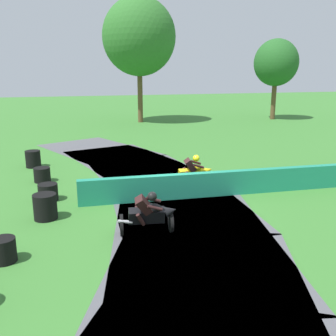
{
  "coord_description": "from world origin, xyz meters",
  "views": [
    {
      "loc": [
        -3.8,
        -12.21,
        4.45
      ],
      "look_at": [
        -0.0,
        0.95,
        0.9
      ],
      "focal_mm": 39.92,
      "sensor_mm": 36.0,
      "label": 1
    }
  ],
  "objects_px": {
    "tire_stack_extra_b": "(33,159)",
    "traffic_cone": "(288,173)",
    "tire_stack_mid_a": "(4,250)",
    "tire_stack_extra_a": "(42,175)",
    "motorcycle_chase_yellow": "(193,172)",
    "tire_stack_mid_b": "(45,207)",
    "motorcycle_lead_black": "(149,214)",
    "tire_stack_far": "(48,192)"
  },
  "relations": [
    {
      "from": "tire_stack_mid_b",
      "to": "motorcycle_lead_black",
      "type": "bearing_deg",
      "value": -35.52
    },
    {
      "from": "motorcycle_lead_black",
      "to": "tire_stack_far",
      "type": "xyz_separation_m",
      "value": [
        -2.79,
        3.81,
        -0.33
      ]
    },
    {
      "from": "traffic_cone",
      "to": "motorcycle_lead_black",
      "type": "bearing_deg",
      "value": -150.92
    },
    {
      "from": "motorcycle_chase_yellow",
      "to": "tire_stack_extra_a",
      "type": "height_order",
      "value": "motorcycle_chase_yellow"
    },
    {
      "from": "tire_stack_far",
      "to": "tire_stack_extra_b",
      "type": "relative_size",
      "value": 0.86
    },
    {
      "from": "motorcycle_chase_yellow",
      "to": "tire_stack_mid_a",
      "type": "bearing_deg",
      "value": -146.53
    },
    {
      "from": "tire_stack_extra_a",
      "to": "tire_stack_mid_b",
      "type": "bearing_deg",
      "value": -86.7
    },
    {
      "from": "motorcycle_chase_yellow",
      "to": "tire_stack_extra_b",
      "type": "bearing_deg",
      "value": 139.31
    },
    {
      "from": "motorcycle_chase_yellow",
      "to": "traffic_cone",
      "type": "xyz_separation_m",
      "value": [
        4.38,
        0.24,
        -0.43
      ]
    },
    {
      "from": "motorcycle_lead_black",
      "to": "tire_stack_extra_a",
      "type": "xyz_separation_m",
      "value": [
        -3.08,
        6.3,
        -0.33
      ]
    },
    {
      "from": "motorcycle_lead_black",
      "to": "tire_stack_extra_a",
      "type": "height_order",
      "value": "motorcycle_lead_black"
    },
    {
      "from": "tire_stack_mid_b",
      "to": "tire_stack_far",
      "type": "relative_size",
      "value": 1.17
    },
    {
      "from": "tire_stack_mid_b",
      "to": "tire_stack_extra_a",
      "type": "xyz_separation_m",
      "value": [
        -0.25,
        4.27,
        -0.1
      ]
    },
    {
      "from": "tire_stack_extra_b",
      "to": "traffic_cone",
      "type": "distance_m",
      "value": 11.75
    },
    {
      "from": "tire_stack_extra_a",
      "to": "tire_stack_extra_b",
      "type": "height_order",
      "value": "tire_stack_extra_b"
    },
    {
      "from": "tire_stack_extra_b",
      "to": "motorcycle_lead_black",
      "type": "bearing_deg",
      "value": -68.31
    },
    {
      "from": "motorcycle_chase_yellow",
      "to": "tire_stack_mid_b",
      "type": "bearing_deg",
      "value": -163.31
    },
    {
      "from": "motorcycle_lead_black",
      "to": "motorcycle_chase_yellow",
      "type": "relative_size",
      "value": 1.01
    },
    {
      "from": "tire_stack_mid_b",
      "to": "tire_stack_far",
      "type": "xyz_separation_m",
      "value": [
        0.04,
        1.79,
        -0.1
      ]
    },
    {
      "from": "motorcycle_lead_black",
      "to": "traffic_cone",
      "type": "height_order",
      "value": "motorcycle_lead_black"
    },
    {
      "from": "motorcycle_chase_yellow",
      "to": "tire_stack_far",
      "type": "height_order",
      "value": "motorcycle_chase_yellow"
    },
    {
      "from": "tire_stack_extra_b",
      "to": "traffic_cone",
      "type": "height_order",
      "value": "tire_stack_extra_b"
    },
    {
      "from": "motorcycle_lead_black",
      "to": "traffic_cone",
      "type": "relative_size",
      "value": 3.87
    },
    {
      "from": "motorcycle_chase_yellow",
      "to": "tire_stack_far",
      "type": "xyz_separation_m",
      "value": [
        -5.42,
        0.15,
        -0.35
      ]
    },
    {
      "from": "tire_stack_far",
      "to": "tire_stack_mid_a",
      "type": "bearing_deg",
      "value": -102.05
    },
    {
      "from": "tire_stack_mid_a",
      "to": "tire_stack_mid_b",
      "type": "height_order",
      "value": "tire_stack_mid_b"
    },
    {
      "from": "motorcycle_chase_yellow",
      "to": "motorcycle_lead_black",
      "type": "bearing_deg",
      "value": -125.65
    },
    {
      "from": "tire_stack_mid_b",
      "to": "tire_stack_extra_a",
      "type": "height_order",
      "value": "tire_stack_mid_b"
    },
    {
      "from": "motorcycle_lead_black",
      "to": "tire_stack_extra_a",
      "type": "distance_m",
      "value": 7.02
    },
    {
      "from": "tire_stack_mid_b",
      "to": "tire_stack_far",
      "type": "distance_m",
      "value": 1.79
    },
    {
      "from": "motorcycle_lead_black",
      "to": "tire_stack_mid_b",
      "type": "xyz_separation_m",
      "value": [
        -2.83,
        2.02,
        -0.23
      ]
    },
    {
      "from": "motorcycle_chase_yellow",
      "to": "tire_stack_mid_b",
      "type": "height_order",
      "value": "motorcycle_chase_yellow"
    },
    {
      "from": "tire_stack_extra_b",
      "to": "traffic_cone",
      "type": "bearing_deg",
      "value": -25.7
    },
    {
      "from": "tire_stack_extra_b",
      "to": "traffic_cone",
      "type": "xyz_separation_m",
      "value": [
        10.59,
        -5.09,
        -0.18
      ]
    },
    {
      "from": "motorcycle_chase_yellow",
      "to": "tire_stack_extra_b",
      "type": "relative_size",
      "value": 2.11
    },
    {
      "from": "motorcycle_chase_yellow",
      "to": "tire_stack_far",
      "type": "distance_m",
      "value": 5.43
    },
    {
      "from": "motorcycle_lead_black",
      "to": "tire_stack_mid_a",
      "type": "xyz_separation_m",
      "value": [
        -3.72,
        -0.54,
        -0.33
      ]
    },
    {
      "from": "tire_stack_extra_b",
      "to": "traffic_cone",
      "type": "relative_size",
      "value": 1.82
    },
    {
      "from": "tire_stack_mid_a",
      "to": "tire_stack_extra_b",
      "type": "relative_size",
      "value": 0.75
    },
    {
      "from": "tire_stack_mid_a",
      "to": "tire_stack_far",
      "type": "distance_m",
      "value": 4.44
    },
    {
      "from": "motorcycle_lead_black",
      "to": "tire_stack_mid_a",
      "type": "bearing_deg",
      "value": -171.8
    },
    {
      "from": "tire_stack_mid_a",
      "to": "tire_stack_extra_a",
      "type": "height_order",
      "value": "same"
    }
  ]
}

